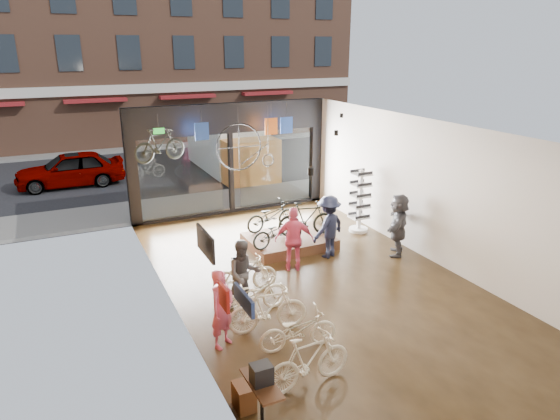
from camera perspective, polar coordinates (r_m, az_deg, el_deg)
ground_plane at (r=12.72m, az=3.89°, el=-8.05°), size 7.00×12.00×0.04m
ceiling at (r=11.53m, az=4.30°, el=9.29°), size 7.00×12.00×0.04m
wall_left at (r=10.80m, az=-12.48°, el=-2.30°), size 0.04×12.00×3.80m
wall_right at (r=13.98m, az=16.81°, el=2.10°), size 0.04×12.00×3.80m
wall_back at (r=7.78m, az=26.71°, el=-12.48°), size 7.00×0.04×3.80m
storefront at (r=17.28m, az=-5.67°, el=5.83°), size 7.00×0.26×3.80m
exit_sign at (r=16.32m, az=-13.70°, el=8.78°), size 0.35×0.06×0.18m
street_road at (r=26.15m, az=-12.26°, el=5.52°), size 30.00×18.00×0.02m
sidewalk_near at (r=18.85m, az=-6.73°, el=1.07°), size 30.00×2.40×0.12m
sidewalk_far at (r=29.97m, az=-14.06°, el=7.14°), size 30.00×2.00×0.12m
opposite_building at (r=31.94m, az=-16.06°, el=20.20°), size 26.00×5.00×14.00m
street_car at (r=22.47m, az=-22.84°, el=4.34°), size 4.27×1.72×1.46m
box_truck at (r=22.63m, az=-5.33°, el=7.53°), size 2.36×7.09×2.79m
floor_bike_1 at (r=8.92m, az=3.28°, el=-16.82°), size 1.68×0.57×0.99m
floor_bike_2 at (r=9.89m, az=2.07°, el=-13.54°), size 1.61×0.75×0.81m
floor_bike_3 at (r=10.38m, az=-1.41°, el=-11.26°), size 1.71×0.71×1.00m
floor_bike_4 at (r=11.05m, az=-3.34°, el=-9.62°), size 1.73×0.67×0.90m
floor_bike_5 at (r=11.94m, az=-4.01°, el=-7.30°), size 1.60×0.63×0.94m
display_platform at (r=14.65m, az=1.04°, el=-3.59°), size 2.40×1.80×0.30m
display_bike_left at (r=13.77m, az=-0.27°, el=-2.53°), size 1.64×0.75×0.83m
display_bike_mid at (r=14.53m, az=3.06°, el=-1.01°), size 1.77×0.84×1.02m
display_bike_right at (r=14.98m, az=-1.03°, el=-0.68°), size 1.74×0.81×0.88m
customer_0 at (r=9.84m, az=-6.65°, el=-11.14°), size 0.70×0.64×1.61m
customer_1 at (r=11.15m, az=-4.15°, el=-7.34°), size 0.84×0.69×1.60m
customer_2 at (r=12.89m, az=1.61°, el=-3.36°), size 1.09×0.79×1.72m
customer_3 at (r=13.75m, az=5.57°, el=-1.91°), size 1.30×1.03×1.77m
customer_5 at (r=14.23m, az=13.36°, el=-1.63°), size 1.47×1.58×1.77m
sunglasses_rack at (r=15.72m, az=9.10°, el=1.01°), size 0.70×0.63×2.00m
wall_merch at (r=8.06m, az=-5.26°, el=-14.26°), size 0.40×2.40×2.60m
penny_farthing at (r=16.06m, az=-3.64°, el=7.11°), size 1.91×0.06×1.53m
hung_bike at (r=14.65m, az=-13.60°, el=7.23°), size 1.64×0.88×0.95m
jersey_left at (r=15.95m, az=-8.93°, el=8.86°), size 0.45×0.03×0.55m
jersey_mid at (r=16.76m, az=-1.02°, el=9.53°), size 0.45×0.03×0.55m
jersey_right at (r=17.00m, az=0.74°, el=9.66°), size 0.45×0.03×0.55m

